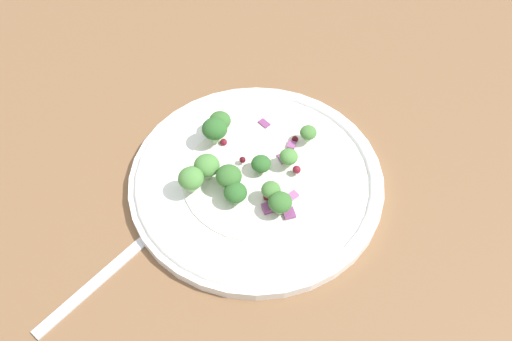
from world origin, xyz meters
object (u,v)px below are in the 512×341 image
at_px(plate, 256,180).
at_px(broccoli_floret_0, 280,203).
at_px(broccoli_floret_2, 207,166).
at_px(fork, 117,263).
at_px(broccoli_floret_1, 229,177).

relative_size(plate, broccoli_floret_0, 11.15).
height_order(broccoli_floret_0, broccoli_floret_2, broccoli_floret_2).
bearing_deg(broccoli_floret_2, plate, 20.55).
relative_size(broccoli_floret_0, fork, 0.14).
distance_m(broccoli_floret_1, broccoli_floret_2, 0.03).
xyz_separation_m(broccoli_floret_1, broccoli_floret_2, (-0.03, 0.01, -0.00)).
relative_size(plate, broccoli_floret_1, 9.95).
xyz_separation_m(broccoli_floret_0, fork, (-0.14, -0.12, -0.03)).
xyz_separation_m(broccoli_floret_1, fork, (-0.07, -0.13, -0.03)).
xyz_separation_m(broccoli_floret_0, broccoli_floret_1, (-0.06, 0.01, 0.00)).
distance_m(plate, broccoli_floret_1, 0.04).
xyz_separation_m(plate, broccoli_floret_2, (-0.05, -0.02, 0.02)).
bearing_deg(plate, broccoli_floret_0, -38.53).
xyz_separation_m(broccoli_floret_2, fork, (-0.04, -0.13, -0.03)).
bearing_deg(plate, broccoli_floret_2, -159.45).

